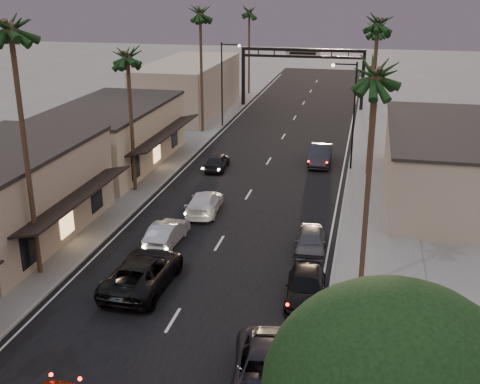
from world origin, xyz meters
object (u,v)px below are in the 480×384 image
at_px(palm_far, 249,9).
at_px(oncoming_pickup, 143,272).
at_px(palm_lb, 9,21).
at_px(oncoming_silver, 167,233).
at_px(streetlight_left, 224,78).
at_px(curbside_near, 267,374).
at_px(arch, 302,63).
at_px(curbside_black, 306,287).
at_px(palm_ld, 200,9).
at_px(palm_lc, 127,51).
at_px(palm_rb, 379,19).
at_px(palm_ra, 377,67).
at_px(palm_rc, 377,26).
at_px(streetlight_right, 351,107).

height_order(palm_far, oncoming_pickup, palm_far).
height_order(palm_lb, oncoming_silver, palm_lb).
xyz_separation_m(streetlight_left, curbside_near, (12.17, -43.19, -4.50)).
xyz_separation_m(arch, curbside_black, (5.91, -47.66, -4.84)).
bearing_deg(palm_far, palm_lb, -90.31).
bearing_deg(streetlight_left, palm_ld, -119.25).
relative_size(oncoming_pickup, oncoming_silver, 1.45).
bearing_deg(palm_lc, streetlight_left, 85.63).
distance_m(palm_ld, palm_rb, 20.42).
bearing_deg(curbside_black, palm_ra, 28.50).
distance_m(palm_ra, palm_far, 56.58).
bearing_deg(palm_ld, curbside_black, -66.05).
distance_m(palm_ra, palm_rb, 20.02).
bearing_deg(oncoming_silver, palm_rb, -122.60).
height_order(palm_lb, palm_rc, palm_lb).
relative_size(arch, streetlight_right, 1.69).
bearing_deg(curbside_near, streetlight_left, 98.24).
height_order(palm_ra, curbside_near, palm_ra).
relative_size(palm_rc, curbside_black, 2.55).
xyz_separation_m(palm_rb, curbside_black, (-2.69, -21.66, -11.72)).
bearing_deg(palm_rc, oncoming_silver, -107.69).
height_order(streetlight_right, palm_far, palm_far).
height_order(palm_lc, curbside_black, palm_lc).
height_order(palm_ld, oncoming_silver, palm_ld).
xyz_separation_m(palm_far, oncoming_silver, (5.20, -50.68, -10.73)).
distance_m(palm_ra, oncoming_pickup, 15.51).
distance_m(palm_rb, palm_rc, 20.09).
height_order(streetlight_left, palm_far, palm_far).
xyz_separation_m(palm_ra, oncoming_silver, (-11.70, 3.32, -10.73)).
height_order(palm_ld, palm_far, palm_ld).
distance_m(streetlight_right, palm_ld, 19.78).
xyz_separation_m(palm_ra, curbside_black, (-2.69, -1.66, -10.75)).
height_order(oncoming_pickup, curbside_near, oncoming_pickup).
relative_size(palm_rb, curbside_black, 2.96).
height_order(palm_ld, curbside_near, palm_ld).
bearing_deg(palm_lb, oncoming_pickup, -1.69).
relative_size(palm_lb, palm_far, 1.15).
xyz_separation_m(palm_ld, palm_rc, (17.20, 9.00, -1.95)).
xyz_separation_m(palm_lb, palm_rc, (17.20, 42.00, -2.92)).
xyz_separation_m(arch, oncoming_pickup, (-2.53, -48.18, -4.67)).
relative_size(streetlight_right, palm_rb, 0.63).
bearing_deg(palm_ra, streetlight_right, 94.57).
bearing_deg(streetlight_right, palm_far, 114.76).
relative_size(palm_far, curbside_near, 2.21).
bearing_deg(curbside_near, palm_far, 94.60).
bearing_deg(palm_lb, streetlight_right, 55.99).
bearing_deg(curbside_near, palm_ra, 62.47).
distance_m(streetlight_left, oncoming_pickup, 36.72).
relative_size(streetlight_right, oncoming_pickup, 1.44).
xyz_separation_m(streetlight_right, oncoming_pickup, (-9.45, -23.18, -4.46)).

